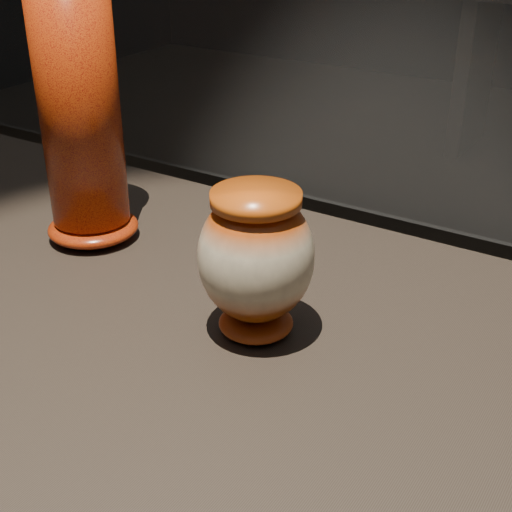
{
  "coord_description": "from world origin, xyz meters",
  "views": [
    {
      "loc": [
        0.5,
        -0.54,
        1.37
      ],
      "look_at": [
        0.12,
        0.06,
        1.0
      ],
      "focal_mm": 50.0,
      "sensor_mm": 36.0,
      "label": 1
    }
  ],
  "objects": [
    {
      "name": "display_plinth",
      "position": [
        0.0,
        0.0,
        0.63
      ],
      "size": [
        2.0,
        0.8,
        0.9
      ],
      "color": "black",
      "rests_on": "ground"
    },
    {
      "name": "main_vase",
      "position": [
        0.12,
        0.06,
        1.0
      ],
      "size": [
        0.16,
        0.16,
        0.18
      ],
      "rotation": [
        0.0,
        0.0,
        -0.28
      ],
      "color": "#7D320B",
      "rests_on": "display_plinth"
    },
    {
      "name": "tall_vase",
      "position": [
        -0.22,
        0.14,
        1.1
      ],
      "size": [
        0.17,
        0.17,
        0.42
      ],
      "rotation": [
        0.0,
        0.0,
        -0.38
      ],
      "color": "#BC420C",
      "rests_on": "display_plinth"
    }
  ]
}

